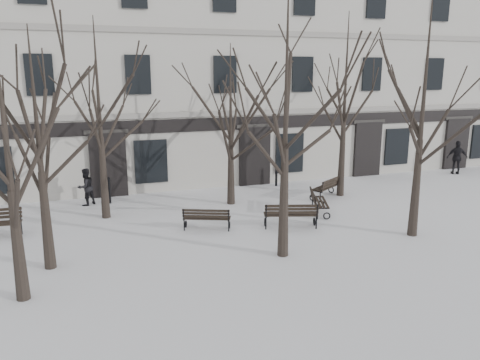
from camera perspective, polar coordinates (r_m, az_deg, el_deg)
name	(u,v)px	position (r m, az deg, el deg)	size (l,w,h in m)	color
ground	(240,248)	(15.19, -0.01, -8.27)	(100.00, 100.00, 0.00)	white
building	(163,72)	(26.74, -9.32, 12.87)	(40.40, 10.20, 11.40)	#BBB7AD
tree_0	(37,122)	(13.80, -23.56, 6.50)	(4.71, 4.71, 6.74)	black
tree_1	(5,133)	(12.05, -26.73, 5.09)	(4.64, 4.64, 6.64)	black
tree_2	(286,88)	(13.60, 5.67, 11.09)	(5.68, 5.68, 8.11)	black
tree_3	(425,90)	(16.50, 21.57, 10.19)	(5.55, 5.55, 7.93)	black
tree_4	(98,96)	(18.16, -16.91, 9.83)	(5.24, 5.24, 7.48)	black
tree_5	(231,106)	(19.39, -1.15, 9.00)	(4.65, 4.65, 6.65)	black
tree_6	(346,84)	(21.23, 12.75, 11.37)	(5.62, 5.62, 8.02)	black
bench_1	(207,218)	(16.72, -4.08, -4.61)	(1.76, 1.19, 0.84)	black
bench_2	(291,214)	(16.97, 6.22, -4.16)	(2.02, 1.23, 0.97)	black
bench_4	(327,187)	(21.29, 10.61, -0.79)	(1.90, 1.56, 0.94)	black
bench_5	(318,201)	(18.93, 9.49, -2.57)	(1.23, 1.86, 0.89)	black
bollard_a	(109,189)	(20.78, -15.67, -1.11)	(0.15, 0.15, 1.15)	black
bollard_b	(276,175)	(23.15, 4.45, 0.64)	(0.13, 0.13, 1.05)	black
pedestrian_b	(87,205)	(20.93, -18.14, -2.91)	(0.77, 0.60, 1.58)	black
pedestrian_c	(455,174)	(28.53, 24.77, 0.68)	(1.08, 0.45, 1.84)	black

